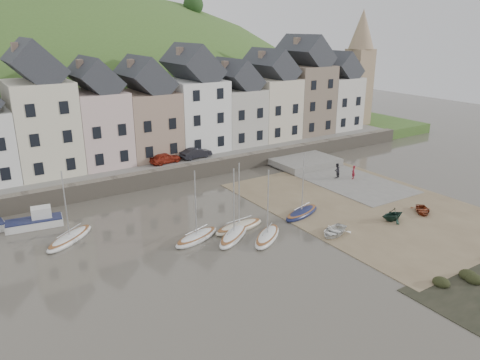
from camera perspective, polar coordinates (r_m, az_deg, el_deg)
ground at (r=40.49m, az=4.66°, el=-6.31°), size 160.00×160.00×0.00m
quay_land at (r=66.99m, az=-12.24°, el=4.14°), size 90.00×30.00×1.50m
quay_street at (r=56.52m, az=-8.04°, el=2.55°), size 70.00×7.00×0.10m
seawall at (r=53.68m, az=-6.41°, el=1.02°), size 70.00×1.20×1.80m
beach at (r=47.52m, az=15.26°, el=-3.02°), size 18.00×26.00×0.06m
slipway at (r=55.40m, az=11.97°, el=0.38°), size 8.00×18.00×0.12m
hillside at (r=97.17m, az=-20.28°, el=-3.71°), size 134.40×84.00×84.00m
townhouse_terrace at (r=59.07m, az=-8.21°, el=8.99°), size 61.05×8.00×13.93m
church_spire at (r=78.16m, az=14.62°, el=13.68°), size 4.00×4.00×18.00m
sailboat_0 at (r=41.00m, az=-20.36°, el=-6.77°), size 5.19×4.56×6.32m
sailboat_1 at (r=38.80m, az=-5.40°, el=-7.07°), size 5.00×2.99×6.32m
sailboat_2 at (r=40.54m, az=-0.11°, el=-5.81°), size 5.15×1.99×6.32m
sailboat_3 at (r=38.83m, az=3.40°, el=-6.99°), size 4.77×4.12×6.32m
sailboat_4 at (r=39.10m, az=-0.74°, el=-6.78°), size 5.31×4.55×6.32m
sailboat_5 at (r=43.79m, az=7.66°, el=-4.06°), size 5.07×2.86×6.32m
motorboat_2 at (r=44.81m, az=-23.99°, el=-4.61°), size 4.93×2.39×1.70m
rowboat_white at (r=40.22m, az=11.55°, el=-6.23°), size 3.72×3.14×0.66m
rowboat_green at (r=44.26m, az=18.42°, el=-4.06°), size 2.57×2.28×1.24m
rowboat_red at (r=47.16m, az=21.69°, el=-3.50°), size 3.20×3.24×0.55m
person_red at (r=54.71m, az=13.89°, el=0.95°), size 0.69×0.61×1.60m
person_dark at (r=54.65m, az=11.92°, el=1.15°), size 0.99×0.86×1.75m
car_left at (r=54.78m, az=-9.25°, el=2.71°), size 3.83×1.88×1.25m
car_right at (r=56.46m, az=-5.48°, el=3.37°), size 4.08×1.75×1.31m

